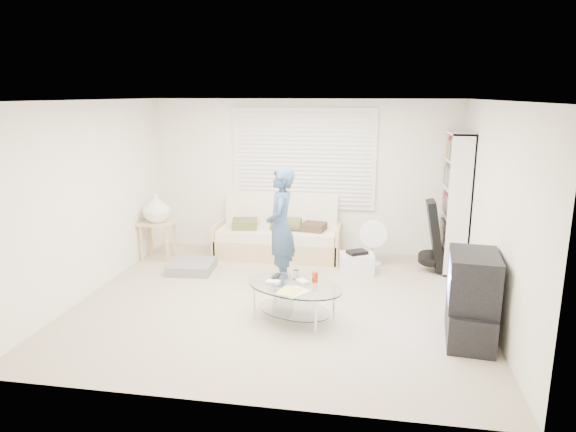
% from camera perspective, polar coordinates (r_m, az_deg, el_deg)
% --- Properties ---
extents(ground, '(5.00, 5.00, 0.00)m').
position_cam_1_polar(ground, '(6.62, -1.00, -9.46)').
color(ground, tan).
rests_on(ground, ground).
extents(room_shell, '(5.02, 4.52, 2.51)m').
position_cam_1_polar(room_shell, '(6.64, -0.30, 5.25)').
color(room_shell, white).
rests_on(room_shell, ground).
extents(window_blinds, '(2.32, 0.08, 1.62)m').
position_cam_1_polar(window_blinds, '(8.33, 1.75, 6.36)').
color(window_blinds, silver).
rests_on(window_blinds, ground).
extents(futon_sofa, '(2.00, 0.81, 0.98)m').
position_cam_1_polar(futon_sofa, '(8.31, -1.07, -2.30)').
color(futon_sofa, tan).
rests_on(futon_sofa, ground).
extents(grey_floor_pillow, '(0.67, 0.67, 0.14)m').
position_cam_1_polar(grey_floor_pillow, '(7.80, -10.62, -5.53)').
color(grey_floor_pillow, slate).
rests_on(grey_floor_pillow, ground).
extents(side_table, '(0.53, 0.43, 1.05)m').
position_cam_1_polar(side_table, '(8.33, -14.38, 0.56)').
color(side_table, tan).
rests_on(side_table, ground).
extents(bookshelf, '(0.32, 0.86, 2.05)m').
position_cam_1_polar(bookshelf, '(7.95, 18.04, 1.50)').
color(bookshelf, white).
rests_on(bookshelf, ground).
extents(guitar_case, '(0.38, 0.39, 1.05)m').
position_cam_1_polar(guitar_case, '(7.84, 15.94, -2.68)').
color(guitar_case, black).
rests_on(guitar_case, ground).
extents(floor_fan, '(0.43, 0.29, 0.72)m').
position_cam_1_polar(floor_fan, '(7.96, 9.44, -2.49)').
color(floor_fan, white).
rests_on(floor_fan, ground).
extents(storage_bin, '(0.53, 0.40, 0.34)m').
position_cam_1_polar(storage_bin, '(7.63, 7.64, -5.18)').
color(storage_bin, white).
rests_on(storage_bin, ground).
extents(tv_unit, '(0.56, 0.92, 0.96)m').
position_cam_1_polar(tv_unit, '(5.82, 19.70, -8.62)').
color(tv_unit, black).
rests_on(tv_unit, ground).
extents(coffee_table, '(1.35, 1.11, 0.55)m').
position_cam_1_polar(coffee_table, '(5.97, 0.68, -8.45)').
color(coffee_table, silver).
rests_on(coffee_table, ground).
extents(standing_person, '(0.44, 0.62, 1.62)m').
position_cam_1_polar(standing_person, '(6.96, -0.83, -1.25)').
color(standing_person, navy).
rests_on(standing_person, ground).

